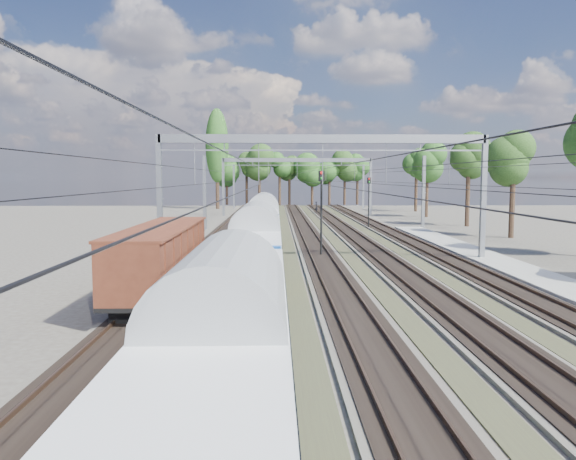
{
  "coord_description": "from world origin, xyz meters",
  "views": [
    {
      "loc": [
        -3.28,
        -9.7,
        6.0
      ],
      "look_at": [
        -2.56,
        24.37,
        2.8
      ],
      "focal_mm": 35.0,
      "sensor_mm": 36.0,
      "label": 1
    }
  ],
  "objects_px": {
    "emu_train": "(256,235)",
    "signal_near": "(321,203)",
    "freight_boxcar": "(162,256)",
    "signal_far": "(369,196)",
    "worker": "(317,207)"
  },
  "relations": [
    {
      "from": "signal_near",
      "to": "signal_far",
      "type": "relative_size",
      "value": 1.08
    },
    {
      "from": "emu_train",
      "to": "signal_near",
      "type": "bearing_deg",
      "value": 61.26
    },
    {
      "from": "emu_train",
      "to": "signal_near",
      "type": "relative_size",
      "value": 9.62
    },
    {
      "from": "signal_far",
      "to": "worker",
      "type": "bearing_deg",
      "value": 77.19
    },
    {
      "from": "emu_train",
      "to": "signal_far",
      "type": "xyz_separation_m",
      "value": [
        12.12,
        32.19,
        1.25
      ]
    },
    {
      "from": "signal_near",
      "to": "signal_far",
      "type": "height_order",
      "value": "signal_near"
    },
    {
      "from": "emu_train",
      "to": "signal_near",
      "type": "xyz_separation_m",
      "value": [
        4.61,
        8.4,
        1.57
      ]
    },
    {
      "from": "freight_boxcar",
      "to": "signal_near",
      "type": "relative_size",
      "value": 2.05
    },
    {
      "from": "emu_train",
      "to": "worker",
      "type": "bearing_deg",
      "value": 82.48
    },
    {
      "from": "freight_boxcar",
      "to": "signal_near",
      "type": "xyz_separation_m",
      "value": [
        9.11,
        14.04,
        2.02
      ]
    },
    {
      "from": "signal_near",
      "to": "signal_far",
      "type": "bearing_deg",
      "value": 52.93
    },
    {
      "from": "worker",
      "to": "signal_far",
      "type": "bearing_deg",
      "value": 176.78
    },
    {
      "from": "emu_train",
      "to": "signal_near",
      "type": "distance_m",
      "value": 9.71
    },
    {
      "from": "worker",
      "to": "signal_far",
      "type": "xyz_separation_m",
      "value": [
        4.07,
        -28.81,
        2.82
      ]
    },
    {
      "from": "emu_train",
      "to": "worker",
      "type": "height_order",
      "value": "emu_train"
    }
  ]
}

